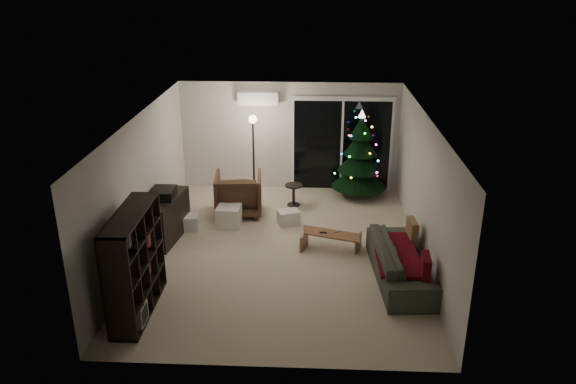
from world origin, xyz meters
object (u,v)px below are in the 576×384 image
Objects in this scene: bookshelf at (122,263)px; armchair at (239,194)px; christmas_tree at (360,154)px; sofa at (402,262)px; coffee_table at (331,241)px; media_cabinet at (165,218)px.

armchair is (1.25, 3.69, -0.36)m from bookshelf.
christmas_tree reaches higher than bookshelf.
sofa is at bearing -82.93° from christmas_tree.
christmas_tree is (0.69, 2.70, 0.83)m from coffee_table.
coffee_table is (-1.14, 0.99, -0.15)m from sofa.
media_cabinet is at bearing 99.19° from bookshelf.
bookshelf reaches higher than armchair.
bookshelf is 4.47m from sofa.
christmas_tree is at bearing 3.15° from sofa.
bookshelf is 1.21× the size of media_cabinet.
coffee_table is (3.16, 2.12, -0.64)m from bookshelf.
bookshelf is 3.92m from armchair.
bookshelf is 0.81× the size of christmas_tree.
christmas_tree is at bearing 93.87° from coffee_table.
bookshelf is 3.86m from coffee_table.
coffee_table is at bearing -104.24° from christmas_tree.
bookshelf is at bearing -128.55° from christmas_tree.
media_cabinet is 1.76m from armchair.
sofa reaches higher than coffee_table.
bookshelf is 1.65× the size of armchair.
bookshelf is at bearing 100.86° from sofa.
sofa is at bearing 23.97° from bookshelf.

